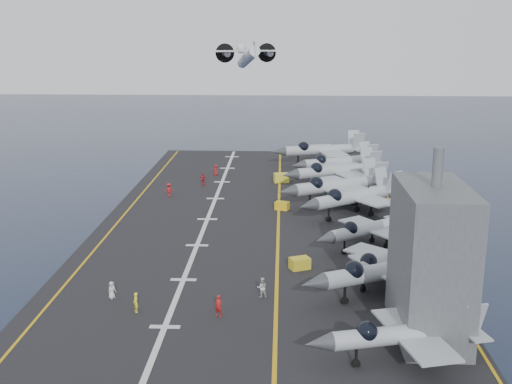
{
  "coord_description": "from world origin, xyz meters",
  "views": [
    {
      "loc": [
        3.39,
        -77.25,
        34.09
      ],
      "look_at": [
        0.0,
        4.0,
        13.0
      ],
      "focal_mm": 45.0,
      "sensor_mm": 36.0,
      "label": 1
    }
  ],
  "objects_px": {
    "tow_cart_a": "(300,263)",
    "transport_plane": "(248,57)",
    "fighter_jet_0": "(405,332)",
    "island_superstructure": "(432,243)"
  },
  "relations": [
    {
      "from": "tow_cart_a",
      "to": "transport_plane",
      "type": "xyz_separation_m",
      "value": [
        -9.34,
        78.21,
        16.67
      ]
    },
    {
      "from": "fighter_jet_0",
      "to": "tow_cart_a",
      "type": "relative_size",
      "value": 6.57
    },
    {
      "from": "transport_plane",
      "to": "fighter_jet_0",
      "type": "bearing_deg",
      "value": -80.3
    },
    {
      "from": "island_superstructure",
      "to": "fighter_jet_0",
      "type": "xyz_separation_m",
      "value": [
        -2.62,
        -4.68,
        -5.2
      ]
    },
    {
      "from": "fighter_jet_0",
      "to": "island_superstructure",
      "type": "bearing_deg",
      "value": 60.79
    },
    {
      "from": "fighter_jet_0",
      "to": "transport_plane",
      "type": "relative_size",
      "value": 0.59
    },
    {
      "from": "island_superstructure",
      "to": "transport_plane",
      "type": "height_order",
      "value": "transport_plane"
    },
    {
      "from": "island_superstructure",
      "to": "fighter_jet_0",
      "type": "height_order",
      "value": "island_superstructure"
    },
    {
      "from": "island_superstructure",
      "to": "tow_cart_a",
      "type": "height_order",
      "value": "island_superstructure"
    },
    {
      "from": "tow_cart_a",
      "to": "transport_plane",
      "type": "bearing_deg",
      "value": 96.81
    }
  ]
}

